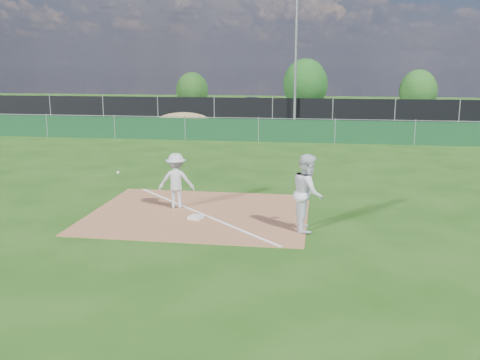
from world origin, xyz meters
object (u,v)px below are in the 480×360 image
(play_at_first, at_px, (176,181))
(car_right, at_px, (357,111))
(tree_left, at_px, (192,91))
(tree_mid, at_px, (305,84))
(light_pole, at_px, (296,64))
(first_base, at_px, (196,217))
(car_left, at_px, (182,107))
(tree_right, at_px, (418,91))
(runner, at_px, (307,192))
(car_mid, at_px, (258,107))

(play_at_first, bearing_deg, car_right, 75.44)
(tree_left, distance_m, tree_mid, 9.79)
(light_pole, xyz_separation_m, play_at_first, (-2.27, -21.24, -3.19))
(tree_mid, bearing_deg, car_right, -57.91)
(first_base, distance_m, car_left, 27.71)
(car_left, distance_m, car_right, 13.21)
(tree_right, bearing_deg, car_left, -163.34)
(car_left, bearing_deg, tree_mid, -36.62)
(play_at_first, relative_size, runner, 1.13)
(car_mid, distance_m, tree_mid, 6.46)
(runner, distance_m, car_right, 27.15)
(light_pole, bearing_deg, car_mid, 119.57)
(tree_left, bearing_deg, play_at_first, -77.13)
(runner, xyz_separation_m, car_right, (2.85, 27.00, -0.30))
(runner, height_order, tree_left, tree_left)
(first_base, relative_size, car_mid, 0.08)
(runner, distance_m, tree_left, 34.61)
(car_mid, xyz_separation_m, tree_left, (-6.35, 4.67, 0.95))
(tree_left, height_order, tree_right, tree_right)
(runner, relative_size, car_right, 0.43)
(light_pole, distance_m, car_left, 10.42)
(play_at_first, relative_size, car_mid, 0.49)
(car_left, relative_size, tree_right, 1.25)
(tree_right, bearing_deg, tree_mid, 175.20)
(car_mid, height_order, tree_mid, tree_mid)
(light_pole, distance_m, runner, 22.97)
(first_base, bearing_deg, tree_left, 103.82)
(light_pole, distance_m, play_at_first, 21.60)
(tree_mid, bearing_deg, tree_right, -4.80)
(first_base, relative_size, car_right, 0.08)
(runner, bearing_deg, play_at_first, 62.06)
(light_pole, xyz_separation_m, runner, (1.50, -22.72, -3.03))
(first_base, height_order, tree_left, tree_left)
(light_pole, height_order, car_mid, light_pole)
(car_right, xyz_separation_m, tree_right, (5.13, 5.66, 1.17))
(light_pole, bearing_deg, car_left, 153.30)
(tree_left, distance_m, tree_right, 18.92)
(runner, bearing_deg, tree_mid, -4.48)
(tree_right, bearing_deg, car_mid, -160.30)
(car_left, bearing_deg, car_right, -71.67)
(play_at_first, distance_m, car_left, 26.52)
(first_base, height_order, runner, runner)
(first_base, relative_size, tree_left, 0.11)
(play_at_first, height_order, runner, runner)
(car_left, relative_size, car_mid, 0.99)
(car_right, bearing_deg, runner, -178.16)
(car_right, bearing_deg, first_base, 175.48)
(runner, distance_m, tree_right, 33.63)
(car_mid, distance_m, car_right, 7.53)
(play_at_first, xyz_separation_m, car_left, (-6.58, 25.69, -0.04))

